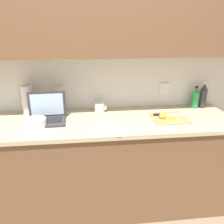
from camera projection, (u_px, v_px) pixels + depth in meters
ground_plane at (95, 203)px, 2.37m from camera, size 12.00×12.00×0.00m
wall_back at (89, 39)px, 2.07m from camera, size 5.20×0.38×2.60m
counter_unit at (91, 164)px, 2.21m from camera, size 2.52×0.66×0.89m
laptop at (47, 115)px, 2.04m from camera, size 0.33×0.25×0.25m
cutting_board at (169, 118)px, 2.11m from camera, size 0.30×0.29×0.01m
knife at (163, 115)px, 2.16m from camera, size 0.26×0.04×0.02m
lemon_half_cut at (171, 117)px, 2.08m from camera, size 0.06×0.06×0.03m
lemon_whole_beside at (162, 115)px, 2.08m from camera, size 0.06×0.06×0.06m
bottle_green_soda at (195, 98)px, 2.35m from camera, size 0.07×0.07×0.22m
bottle_oil_tall at (203, 96)px, 2.36m from camera, size 0.07×0.07×0.26m
measuring_cup at (100, 108)px, 2.24m from camera, size 0.11×0.09×0.09m
bowl_white at (36, 123)px, 1.92m from camera, size 0.16×0.16×0.07m
paper_towel_roll at (27, 100)px, 2.18m from camera, size 0.10×0.10×0.27m
dish_towel at (108, 130)px, 1.85m from camera, size 0.25×0.21×0.02m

